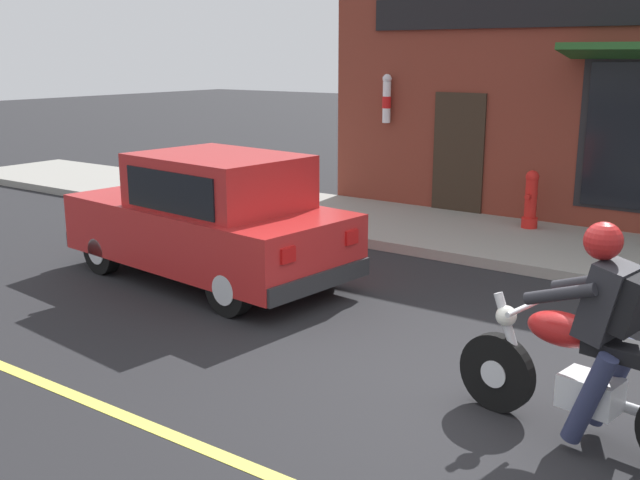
% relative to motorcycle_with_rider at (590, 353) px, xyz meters
% --- Properties ---
extents(ground_plane, '(80.00, 80.00, 0.00)m').
position_rel_motorcycle_with_rider_xyz_m(ground_plane, '(0.14, 0.97, -0.68)').
color(ground_plane, black).
extents(sidewalk_curb, '(2.60, 22.00, 0.14)m').
position_rel_motorcycle_with_rider_xyz_m(sidewalk_curb, '(5.08, 3.97, -0.61)').
color(sidewalk_curb, gray).
rests_on(sidewalk_curb, ground).
extents(lane_stripe, '(0.12, 19.80, 0.01)m').
position_rel_motorcycle_with_rider_xyz_m(lane_stripe, '(-1.66, 3.97, -0.67)').
color(lane_stripe, '#D1C64C').
rests_on(lane_stripe, ground).
extents(motorcycle_with_rider, '(0.65, 2.01, 1.62)m').
position_rel_motorcycle_with_rider_xyz_m(motorcycle_with_rider, '(0.00, 0.00, 0.00)').
color(motorcycle_with_rider, black).
rests_on(motorcycle_with_rider, ground).
extents(car_hatchback, '(2.01, 3.93, 1.57)m').
position_rel_motorcycle_with_rider_xyz_m(car_hatchback, '(1.36, 4.92, 0.09)').
color(car_hatchback, black).
rests_on(car_hatchback, ground).
extents(fire_hydrant, '(0.36, 0.24, 0.88)m').
position_rel_motorcycle_with_rider_xyz_m(fire_hydrant, '(5.82, 2.56, -0.11)').
color(fire_hydrant, red).
rests_on(fire_hydrant, sidewalk_curb).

